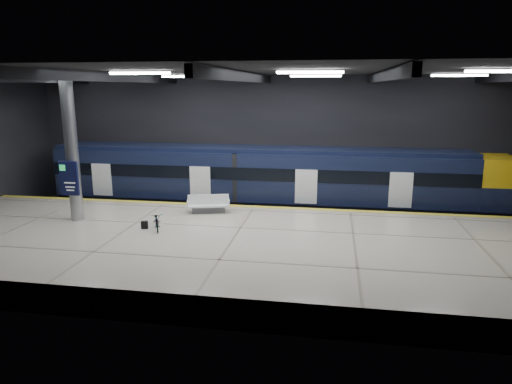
# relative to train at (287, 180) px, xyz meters

# --- Properties ---
(ground) EXTENTS (30.00, 30.00, 0.00)m
(ground) POSITION_rel_train_xyz_m (-1.44, -5.50, -2.06)
(ground) COLOR black
(ground) RESTS_ON ground
(room_shell) EXTENTS (30.10, 16.10, 8.05)m
(room_shell) POSITION_rel_train_xyz_m (-1.44, -5.49, 3.66)
(room_shell) COLOR black
(room_shell) RESTS_ON ground
(platform) EXTENTS (30.00, 11.00, 1.10)m
(platform) POSITION_rel_train_xyz_m (-1.44, -8.00, -1.51)
(platform) COLOR beige
(platform) RESTS_ON ground
(safety_strip) EXTENTS (30.00, 0.40, 0.01)m
(safety_strip) POSITION_rel_train_xyz_m (-1.44, -2.75, -0.95)
(safety_strip) COLOR gold
(safety_strip) RESTS_ON platform
(rails) EXTENTS (30.00, 1.52, 0.16)m
(rails) POSITION_rel_train_xyz_m (-1.44, 0.00, -1.98)
(rails) COLOR gray
(rails) RESTS_ON ground
(train) EXTENTS (29.40, 2.84, 3.79)m
(train) POSITION_rel_train_xyz_m (0.00, 0.00, 0.00)
(train) COLOR black
(train) RESTS_ON ground
(bench) EXTENTS (2.28, 1.40, 0.94)m
(bench) POSITION_rel_train_xyz_m (-3.55, -4.23, -0.63)
(bench) COLOR #595B60
(bench) RESTS_ON platform
(bicycle) EXTENTS (1.11, 1.60, 0.80)m
(bicycle) POSITION_rel_train_xyz_m (-5.07, -7.36, -0.56)
(bicycle) COLOR #99999E
(bicycle) RESTS_ON platform
(pannier_bag) EXTENTS (0.34, 0.26, 0.35)m
(pannier_bag) POSITION_rel_train_xyz_m (-5.67, -7.36, -0.78)
(pannier_bag) COLOR black
(pannier_bag) RESTS_ON platform
(info_column) EXTENTS (0.90, 0.78, 6.90)m
(info_column) POSITION_rel_train_xyz_m (-9.44, -6.52, 2.40)
(info_column) COLOR #9EA0A5
(info_column) RESTS_ON platform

